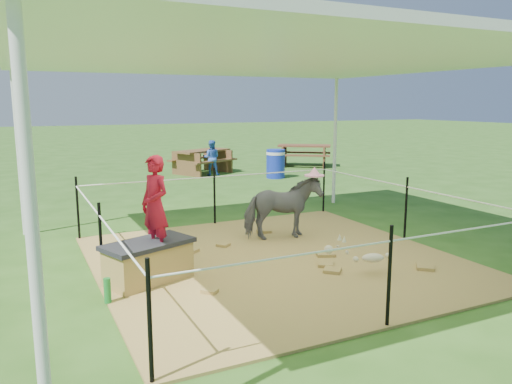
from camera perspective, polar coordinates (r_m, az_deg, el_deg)
name	(u,v)px	position (r m, az deg, el deg)	size (l,w,h in m)	color
ground	(275,261)	(6.79, 2.23, -7.89)	(90.00, 90.00, 0.00)	#2D5919
hay_patch	(275,260)	(6.78, 2.23, -7.77)	(4.60, 4.60, 0.03)	brown
canopy_tent	(277,55)	(6.48, 2.40, 15.37)	(6.30, 6.30, 2.90)	silver
rope_fence	(276,214)	(6.62, 2.27, -2.58)	(4.54, 4.54, 1.00)	black
straw_bale	(149,264)	(6.03, -12.17, -8.00)	(0.96, 0.48, 0.43)	olive
dark_cloth	(148,244)	(5.97, -12.25, -5.80)	(1.03, 0.54, 0.05)	black
woman	(155,197)	(5.86, -11.50, -0.52)	(0.42, 0.28, 1.16)	red
green_bottle	(107,290)	(5.55, -16.62, -10.73)	(0.07, 0.07, 0.27)	#1C7E2D
pony	(282,208)	(7.64, 3.02, -1.84)	(0.52, 1.15, 0.97)	#505055
pink_hat	(283,172)	(7.55, 3.06, 2.30)	(0.30, 0.30, 0.14)	pink
foal	(373,256)	(6.31, 13.21, -7.11)	(0.83, 0.46, 0.46)	beige
trash_barrel	(276,164)	(14.16, 2.25, 3.24)	(0.52, 0.52, 0.81)	#172DAD
picnic_table_near	(203,162)	(15.16, -6.12, 3.47)	(1.72, 1.24, 0.72)	brown
picnic_table_far	(304,156)	(16.91, 5.52, 4.17)	(1.74, 1.25, 0.72)	brown
distant_person	(211,158)	(14.72, -5.13, 3.92)	(0.50, 0.39, 1.04)	blue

